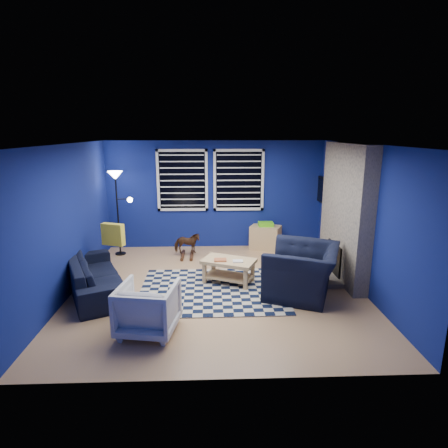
% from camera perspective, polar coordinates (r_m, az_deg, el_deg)
% --- Properties ---
extents(floor, '(5.00, 5.00, 0.00)m').
position_cam_1_polar(floor, '(6.71, -1.00, -9.77)').
color(floor, tan).
rests_on(floor, ground).
extents(ceiling, '(5.00, 5.00, 0.00)m').
position_cam_1_polar(ceiling, '(6.15, -1.10, 12.08)').
color(ceiling, white).
rests_on(ceiling, wall_back).
extents(wall_back, '(5.00, 0.00, 5.00)m').
position_cam_1_polar(wall_back, '(8.77, -1.38, 4.44)').
color(wall_back, navy).
rests_on(wall_back, floor).
extents(wall_left, '(0.00, 5.00, 5.00)m').
position_cam_1_polar(wall_left, '(6.75, -22.79, 0.43)').
color(wall_left, navy).
rests_on(wall_left, floor).
extents(wall_right, '(0.00, 5.00, 5.00)m').
position_cam_1_polar(wall_right, '(6.84, 20.40, 0.81)').
color(wall_right, navy).
rests_on(wall_right, floor).
extents(fireplace, '(0.65, 2.00, 2.50)m').
position_cam_1_polar(fireplace, '(7.25, 17.86, 1.30)').
color(fireplace, gray).
rests_on(fireplace, floor).
extents(window_left, '(1.17, 0.06, 1.42)m').
position_cam_1_polar(window_left, '(8.70, -6.37, 6.61)').
color(window_left, black).
rests_on(window_left, wall_back).
extents(window_right, '(1.17, 0.06, 1.42)m').
position_cam_1_polar(window_right, '(8.70, 2.26, 6.69)').
color(window_right, black).
rests_on(window_right, wall_back).
extents(tv, '(0.07, 1.00, 0.58)m').
position_cam_1_polar(tv, '(8.64, 15.17, 4.82)').
color(tv, black).
rests_on(tv, wall_right).
extents(rug, '(2.51, 2.02, 0.02)m').
position_cam_1_polar(rug, '(6.64, -1.80, -9.99)').
color(rug, black).
rests_on(rug, floor).
extents(sofa, '(2.23, 1.61, 0.61)m').
position_cam_1_polar(sofa, '(6.85, -19.00, -7.33)').
color(sofa, black).
rests_on(sofa, floor).
extents(armchair_big, '(1.62, 1.52, 0.84)m').
position_cam_1_polar(armchair_big, '(6.48, 11.81, -6.98)').
color(armchair_big, black).
rests_on(armchair_big, floor).
extents(armchair_bent, '(0.88, 0.90, 0.71)m').
position_cam_1_polar(armchair_bent, '(5.33, -11.50, -12.45)').
color(armchair_bent, gray).
rests_on(armchair_bent, floor).
extents(rocking_horse, '(0.27, 0.57, 0.48)m').
position_cam_1_polar(rocking_horse, '(8.25, -5.67, -2.96)').
color(rocking_horse, '#452916').
rests_on(rocking_horse, floor).
extents(coffee_table, '(1.07, 0.87, 0.46)m').
position_cam_1_polar(coffee_table, '(6.83, 0.72, -6.43)').
color(coffee_table, tan).
rests_on(coffee_table, rug).
extents(cabinet, '(0.79, 0.68, 0.64)m').
position_cam_1_polar(cabinet, '(8.83, 6.33, -1.99)').
color(cabinet, tan).
rests_on(cabinet, floor).
extents(floor_lamp, '(0.51, 0.31, 1.87)m').
position_cam_1_polar(floor_lamp, '(8.44, -16.01, 5.46)').
color(floor_lamp, black).
rests_on(floor_lamp, floor).
extents(throw_pillow, '(0.45, 0.28, 0.41)m').
position_cam_1_polar(throw_pillow, '(7.34, -16.56, -1.53)').
color(throw_pillow, gold).
rests_on(throw_pillow, sofa).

